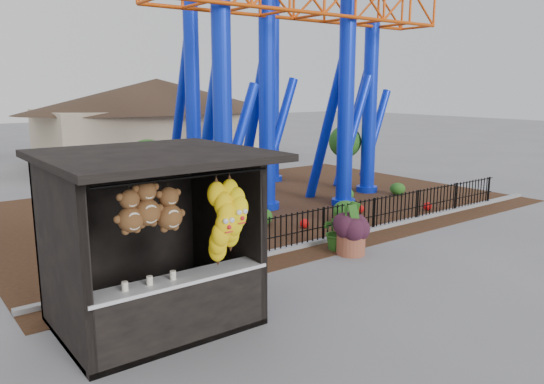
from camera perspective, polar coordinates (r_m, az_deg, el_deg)
ground at (r=10.70m, az=5.35°, el=-11.78°), size 120.00×120.00×0.00m
mulch_bed at (r=19.07m, az=-1.95°, el=-1.36°), size 18.00×12.00×0.02m
curb at (r=15.36m, az=8.88°, el=-4.42°), size 18.00×0.18×0.12m
prize_booth at (r=9.35m, az=-12.24°, el=-5.57°), size 3.50×3.40×3.12m
picket_fence at (r=15.89m, az=11.19°, el=-2.33°), size 12.20×0.06×1.00m
roller_coaster at (r=19.58m, az=0.33°, el=17.92°), size 11.00×6.37×10.82m
terracotta_planter at (r=13.61m, az=8.48°, el=-5.41°), size 0.73×0.73×0.60m
planter_foliage at (r=13.44m, az=8.56°, el=-2.87°), size 0.70×0.70×0.64m
potted_plant at (r=13.88m, az=7.18°, el=-4.16°), size 1.15×1.09×1.02m
landscaping at (r=17.73m, az=4.84°, el=-1.40°), size 9.02×4.01×0.66m
pavilion at (r=30.07m, az=-12.20°, el=8.92°), size 15.00×15.00×4.80m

